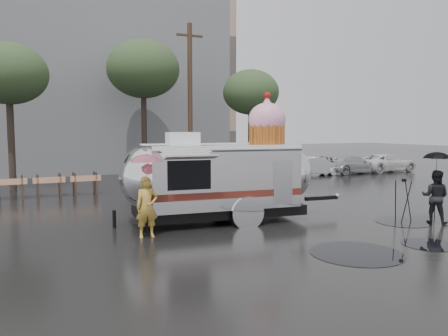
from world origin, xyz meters
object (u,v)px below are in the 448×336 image
airstream_trailer (221,175)px  person_left (147,207)px  tripod (403,197)px  person_right (435,197)px

airstream_trailer → person_left: size_ratio=4.71×
airstream_trailer → person_left: 3.05m
airstream_trailer → tripod: (5.16, -2.58, -0.69)m
tripod → person_left: bearing=164.2°
person_right → person_left: bearing=47.0°
airstream_trailer → person_right: (5.86, -3.18, -0.65)m
person_right → tripod: 0.92m
airstream_trailer → person_left: (-2.74, -1.17, -0.65)m
airstream_trailer → tripod: 5.81m
tripod → airstream_trailer: bearing=147.7°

